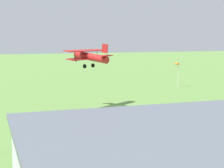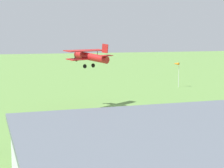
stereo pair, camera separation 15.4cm
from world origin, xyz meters
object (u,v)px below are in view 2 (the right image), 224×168
(windsock, at_px, (177,65))
(person_beside_truck, at_px, (201,129))
(car_blue, at_px, (44,140))
(person_near_hangar_door, at_px, (146,119))
(biplane, at_px, (90,56))
(person_at_fence_line, at_px, (17,151))

(windsock, bearing_deg, person_beside_truck, 63.56)
(car_blue, height_order, person_near_hangar_door, person_near_hangar_door)
(car_blue, relative_size, windsock, 0.78)
(car_blue, distance_m, person_near_hangar_door, 14.52)
(biplane, xyz_separation_m, car_blue, (10.45, 18.43, -7.25))
(person_beside_truck, bearing_deg, windsock, -116.44)
(car_blue, bearing_deg, person_at_fence_line, 43.40)
(car_blue, bearing_deg, windsock, -135.02)
(person_beside_truck, relative_size, person_at_fence_line, 1.02)
(person_beside_truck, xyz_separation_m, person_near_hangar_door, (3.54, -6.67, -0.02))
(biplane, xyz_separation_m, person_near_hangar_door, (-3.19, 13.45, -7.24))
(car_blue, distance_m, windsock, 50.80)
(person_at_fence_line, height_order, windsock, windsock)
(person_beside_truck, distance_m, person_at_fence_line, 20.16)
(car_blue, relative_size, person_beside_truck, 2.47)
(person_beside_truck, xyz_separation_m, windsock, (-18.64, -37.49, 3.98))
(person_at_fence_line, distance_m, person_near_hangar_door, 18.32)
(car_blue, distance_m, person_beside_truck, 17.26)
(car_blue, xyz_separation_m, person_at_fence_line, (2.95, 2.79, 0.00))
(person_at_fence_line, bearing_deg, windsock, -135.13)
(person_at_fence_line, xyz_separation_m, person_near_hangar_door, (-16.59, -7.76, 0.00))
(biplane, height_order, windsock, biplane)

